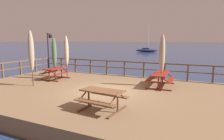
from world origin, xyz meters
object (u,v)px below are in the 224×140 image
at_px(sailboat_distant, 147,50).
at_px(picnic_table_mid_centre, 55,71).
at_px(patio_umbrella_tall_front, 66,51).
at_px(picnic_table_front_right, 161,77).
at_px(patio_umbrella_short_mid, 54,53).
at_px(picnic_table_front_left, 103,96).
at_px(patio_umbrella_tall_mid_right, 31,51).
at_px(lamp_post_hooked, 49,46).
at_px(patio_umbrella_tall_back_right, 162,54).

bearing_deg(sailboat_distant, picnic_table_mid_centre, -83.10).
distance_m(patio_umbrella_tall_front, sailboat_distant, 41.96).
height_order(picnic_table_front_right, picnic_table_mid_centre, same).
relative_size(picnic_table_mid_centre, patio_umbrella_short_mid, 0.60).
bearing_deg(picnic_table_front_right, patio_umbrella_tall_front, 179.10).
bearing_deg(picnic_table_front_left, patio_umbrella_short_mid, 145.56).
bearing_deg(patio_umbrella_tall_mid_right, patio_umbrella_short_mid, 96.64).
relative_size(patio_umbrella_short_mid, lamp_post_hooked, 0.87).
distance_m(picnic_table_mid_centre, picnic_table_front_left, 6.82).
xyz_separation_m(picnic_table_front_right, picnic_table_front_left, (-1.22, -4.79, -0.02)).
xyz_separation_m(lamp_post_hooked, sailboat_distant, (-2.35, 40.05, -2.25)).
distance_m(picnic_table_front_right, patio_umbrella_tall_mid_right, 7.46).
xyz_separation_m(picnic_table_front_right, patio_umbrella_short_mid, (-6.90, -0.89, 1.21)).
height_order(picnic_table_mid_centre, sailboat_distant, sailboat_distant).
distance_m(picnic_table_front_right, patio_umbrella_tall_front, 6.80).
distance_m(lamp_post_hooked, sailboat_distant, 40.19).
xyz_separation_m(patio_umbrella_tall_back_right, sailboat_distant, (-12.04, 41.71, -2.00)).
xyz_separation_m(picnic_table_mid_centre, patio_umbrella_short_mid, (-0.06, 0.03, 1.23)).
distance_m(patio_umbrella_tall_back_right, patio_umbrella_tall_front, 6.72).
distance_m(picnic_table_front_right, picnic_table_mid_centre, 6.90).
xyz_separation_m(patio_umbrella_tall_back_right, patio_umbrella_tall_front, (-6.72, 0.14, -0.01)).
relative_size(patio_umbrella_tall_mid_right, lamp_post_hooked, 0.99).
relative_size(lamp_post_hooked, sailboat_distant, 0.41).
height_order(picnic_table_front_right, picnic_table_front_left, same).
bearing_deg(sailboat_distant, patio_umbrella_short_mid, -83.18).
bearing_deg(lamp_post_hooked, patio_umbrella_short_mid, -42.50).
relative_size(picnic_table_front_right, sailboat_distant, 0.29).
xyz_separation_m(picnic_table_mid_centre, patio_umbrella_tall_mid_right, (0.19, -2.13, 1.46)).
distance_m(picnic_table_front_left, patio_umbrella_short_mid, 7.00).
xyz_separation_m(patio_umbrella_tall_mid_right, patio_umbrella_tall_front, (-0.02, 3.15, -0.16)).
relative_size(picnic_table_front_left, sailboat_distant, 0.23).
relative_size(picnic_table_front_left, patio_umbrella_tall_front, 0.61).
relative_size(patio_umbrella_tall_front, sailboat_distant, 0.38).
height_order(patio_umbrella_tall_front, lamp_post_hooked, lamp_post_hooked).
bearing_deg(picnic_table_mid_centre, picnic_table_front_right, 7.65).
bearing_deg(patio_umbrella_short_mid, picnic_table_front_left, -34.44).
relative_size(patio_umbrella_tall_back_right, lamp_post_hooked, 0.92).
bearing_deg(picnic_table_front_left, sailboat_distant, 103.06).
xyz_separation_m(patio_umbrella_tall_front, sailboat_distant, (-5.32, 41.57, -1.99)).
bearing_deg(picnic_table_front_left, patio_umbrella_tall_mid_right, 162.26).
xyz_separation_m(patio_umbrella_short_mid, patio_umbrella_tall_mid_right, (0.25, -2.16, 0.23)).
distance_m(picnic_table_mid_centre, lamp_post_hooked, 4.09).
height_order(patio_umbrella_short_mid, patio_umbrella_tall_front, patio_umbrella_tall_front).
bearing_deg(patio_umbrella_tall_mid_right, sailboat_distant, 96.82).
bearing_deg(patio_umbrella_tall_back_right, patio_umbrella_short_mid, -173.02).
relative_size(patio_umbrella_tall_mid_right, sailboat_distant, 0.41).
height_order(picnic_table_mid_centre, patio_umbrella_tall_mid_right, patio_umbrella_tall_mid_right).
height_order(picnic_table_front_right, patio_umbrella_short_mid, patio_umbrella_short_mid).
relative_size(patio_umbrella_short_mid, patio_umbrella_tall_front, 0.96).
bearing_deg(sailboat_distant, picnic_table_front_right, -73.94).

